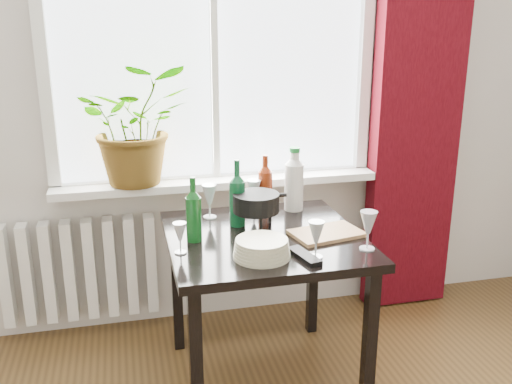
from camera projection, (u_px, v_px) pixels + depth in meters
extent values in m
cube|color=white|center=(213.00, 31.00, 2.88)|extent=(1.72, 0.08, 1.62)
cube|color=white|center=(218.00, 182.00, 3.04)|extent=(1.72, 0.20, 0.04)
cube|color=#36040B|center=(419.00, 88.00, 3.13)|extent=(0.50, 0.12, 2.56)
cube|color=white|center=(80.00, 270.00, 3.03)|extent=(0.80, 0.10, 0.55)
cube|color=black|center=(264.00, 239.00, 2.54)|extent=(0.85, 0.85, 0.04)
cube|color=black|center=(196.00, 369.00, 2.23)|extent=(0.05, 0.05, 0.70)
cube|color=black|center=(177.00, 287.00, 2.90)|extent=(0.05, 0.05, 0.70)
cube|color=black|center=(369.00, 345.00, 2.39)|extent=(0.05, 0.05, 0.70)
cube|color=black|center=(313.00, 273.00, 3.07)|extent=(0.05, 0.05, 0.70)
imported|color=#326F1D|center=(137.00, 124.00, 2.86)|extent=(0.58, 0.51, 0.61)
cylinder|color=beige|center=(262.00, 249.00, 2.29)|extent=(0.29, 0.29, 0.07)
cube|color=black|center=(304.00, 256.00, 2.28)|extent=(0.10, 0.19, 0.02)
cube|color=#AA7B4D|center=(327.00, 233.00, 2.53)|extent=(0.34, 0.25, 0.02)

